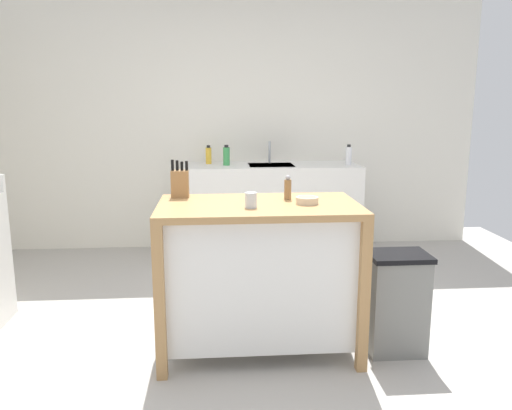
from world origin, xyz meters
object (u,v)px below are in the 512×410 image
(knife_block, at_px, (180,183))
(bowl_ceramic_wide, at_px, (307,200))
(sink_faucet, at_px, (269,152))
(bottle_hand_soap, at_px, (349,155))
(bottle_dish_soap, at_px, (209,155))
(drinking_cup, at_px, (251,200))
(kitchen_island, at_px, (259,269))
(pepper_grinder, at_px, (288,188))
(bottle_spray_cleaner, at_px, (226,156))
(trash_bin, at_px, (396,302))

(knife_block, relative_size, bowl_ceramic_wide, 1.78)
(sink_faucet, xyz_separation_m, bottle_hand_soap, (0.76, -0.21, -0.02))
(sink_faucet, height_order, bottle_dish_soap, sink_faucet)
(sink_faucet, relative_size, bottle_dish_soap, 1.19)
(bowl_ceramic_wide, xyz_separation_m, drinking_cup, (-0.34, -0.08, 0.02))
(kitchen_island, xyz_separation_m, bottle_hand_soap, (1.06, 1.98, 0.48))
(kitchen_island, bearing_deg, bottle_dish_soap, 98.46)
(knife_block, relative_size, drinking_cup, 2.71)
(drinking_cup, height_order, pepper_grinder, pepper_grinder)
(sink_faucet, bearing_deg, bowl_ceramic_wide, -90.20)
(bottle_spray_cleaner, bearing_deg, bottle_dish_soap, 142.76)
(sink_faucet, bearing_deg, kitchen_island, -97.61)
(drinking_cup, bearing_deg, trash_bin, 1.05)
(trash_bin, relative_size, bottle_hand_soap, 3.13)
(bottle_hand_soap, bearing_deg, bottle_dish_soap, 172.13)
(bottle_hand_soap, bearing_deg, knife_block, -131.49)
(bottle_hand_soap, bearing_deg, kitchen_island, -118.05)
(bowl_ceramic_wide, bearing_deg, sink_faucet, 89.80)
(pepper_grinder, xyz_separation_m, sink_faucet, (0.10, 2.08, 0.02))
(kitchen_island, xyz_separation_m, bottle_dish_soap, (-0.32, 2.17, 0.47))
(kitchen_island, bearing_deg, trash_bin, -6.79)
(bowl_ceramic_wide, bearing_deg, pepper_grinder, 123.45)
(pepper_grinder, distance_m, trash_bin, 0.96)
(knife_block, relative_size, pepper_grinder, 1.58)
(sink_faucet, height_order, bottle_spray_cleaner, sink_faucet)
(knife_block, bearing_deg, kitchen_island, -27.34)
(kitchen_island, height_order, trash_bin, kitchen_island)
(sink_faucet, bearing_deg, bottle_dish_soap, -177.87)
(knife_block, xyz_separation_m, pepper_grinder, (0.67, -0.13, -0.02))
(drinking_cup, xyz_separation_m, sink_faucet, (0.35, 2.31, 0.04))
(trash_bin, distance_m, bottle_spray_cleaner, 2.45)
(drinking_cup, height_order, bottle_spray_cleaner, bottle_spray_cleaner)
(knife_block, height_order, pepper_grinder, knife_block)
(bowl_ceramic_wide, relative_size, bottle_dish_soap, 0.72)
(knife_block, bearing_deg, bottle_hand_soap, 48.51)
(pepper_grinder, height_order, bottle_dish_soap, bottle_dish_soap)
(pepper_grinder, relative_size, bottle_dish_soap, 0.81)
(knife_block, bearing_deg, pepper_grinder, -11.32)
(knife_block, bearing_deg, bowl_ceramic_wide, -20.03)
(pepper_grinder, relative_size, trash_bin, 0.24)
(bowl_ceramic_wide, height_order, drinking_cup, drinking_cup)
(knife_block, xyz_separation_m, drinking_cup, (0.42, -0.36, -0.05))
(trash_bin, bearing_deg, sink_faucet, 103.35)
(trash_bin, relative_size, sink_faucet, 2.86)
(trash_bin, xyz_separation_m, sink_faucet, (-0.54, 2.30, 0.70))
(drinking_cup, bearing_deg, bottle_dish_soap, 96.70)
(sink_faucet, relative_size, bottle_hand_soap, 1.09)
(bowl_ceramic_wide, relative_size, bottle_spray_cleaner, 0.67)
(bottle_hand_soap, relative_size, bottle_dish_soap, 1.08)
(trash_bin, bearing_deg, knife_block, 165.23)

